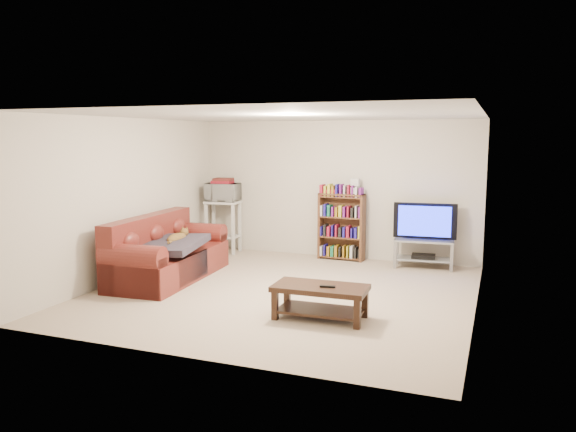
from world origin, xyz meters
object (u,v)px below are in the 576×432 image
at_px(sofa, 164,257).
at_px(tv_stand, 424,248).
at_px(bookshelf, 342,226).
at_px(coffee_table, 320,296).

xyz_separation_m(sofa, tv_stand, (3.56, 2.08, -0.01)).
distance_m(tv_stand, bookshelf, 1.46).
xyz_separation_m(coffee_table, tv_stand, (0.79, 3.07, 0.04)).
bearing_deg(tv_stand, coffee_table, -108.87).
xyz_separation_m(tv_stand, bookshelf, (-1.43, 0.14, 0.28)).
relative_size(sofa, coffee_table, 2.05).
bearing_deg(sofa, coffee_table, -23.21).
xyz_separation_m(coffee_table, bookshelf, (-0.63, 3.21, 0.32)).
bearing_deg(sofa, tv_stand, 26.73).
relative_size(sofa, tv_stand, 2.34).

